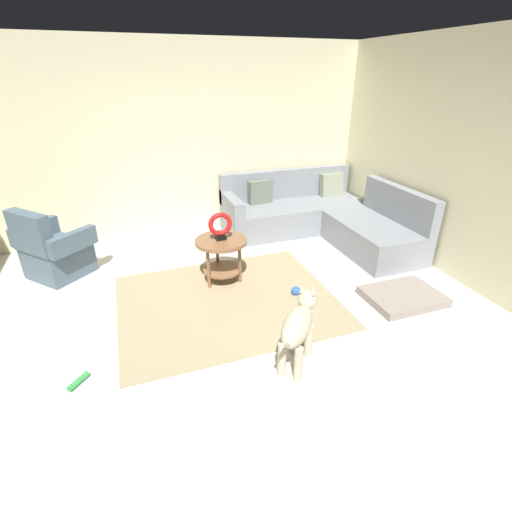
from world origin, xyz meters
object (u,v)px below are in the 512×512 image
dog_toy_ball (296,291)px  dog_toy_rope (78,381)px  sectional_couch (320,218)px  torus_sculpture (220,226)px  side_table (221,249)px  dog_bed_mat (403,296)px  armchair (53,252)px  dog (298,326)px

dog_toy_ball → dog_toy_rope: 2.31m
sectional_couch → torus_sculpture: (-1.76, -0.86, 0.42)m
side_table → dog_bed_mat: bearing=-31.5°
sectional_couch → dog_toy_ball: (-1.07, -1.45, -0.24)m
armchair → torus_sculpture: 2.08m
armchair → dog_bed_mat: (3.63, -1.88, -0.28)m
sectional_couch → armchair: bearing=-179.0°
dog → dog_toy_rope: (-1.77, 0.34, -0.35)m
dog_bed_mat → dog_toy_rope: size_ratio=4.13×
dog → dog_toy_rope: 1.83m
armchair → dog: size_ratio=1.49×
side_table → torus_sculpture: size_ratio=1.84×
armchair → dog_toy_rope: bearing=-32.6°
side_table → dog_toy_ball: (0.69, -0.59, -0.37)m
side_table → torus_sculpture: torus_sculpture is taller
side_table → dog_bed_mat: size_ratio=0.75×
dog_bed_mat → dog_toy_ball: size_ratio=7.80×
sectional_couch → armchair: 3.64m
side_table → sectional_couch: bearing=26.0°
sectional_couch → dog_toy_rope: (-3.29, -2.10, -0.26)m
sectional_couch → side_table: sectional_couch is taller
armchair → dog_toy_rope: size_ratio=5.14×
armchair → dog_toy_ball: bearing=19.3°
side_table → dog_toy_ball: bearing=-40.3°
dog_bed_mat → dog: size_ratio=1.20×
side_table → dog: size_ratio=0.90×
dog_bed_mat → dog_toy_ball: bearing=155.3°
torus_sculpture → dog_toy_ball: bearing=-40.3°
torus_sculpture → dog: 1.64m
dog → dog_toy_ball: dog is taller
dog → dog_toy_rope: size_ratio=3.45×
armchair → dog_toy_ball: 2.93m
sectional_couch → dog_toy_ball: bearing=-126.4°
armchair → side_table: size_ratio=1.66×
sectional_couch → dog_bed_mat: sectional_couch is taller
dog → dog_toy_rope: dog is taller
armchair → torus_sculpture: armchair is taller
dog_toy_ball → dog_toy_rope: (-2.22, -0.65, -0.03)m
armchair → dog_toy_rope: 2.09m
armchair → dog: bearing=-0.7°
side_table → dog: 1.60m
sectional_couch → side_table: size_ratio=3.75×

